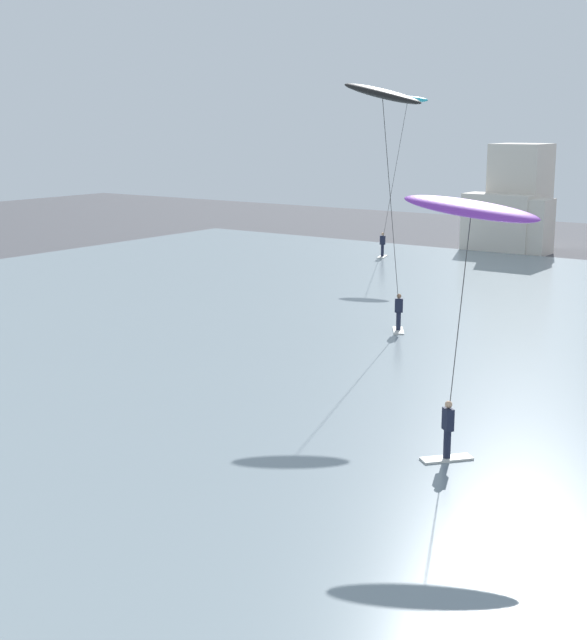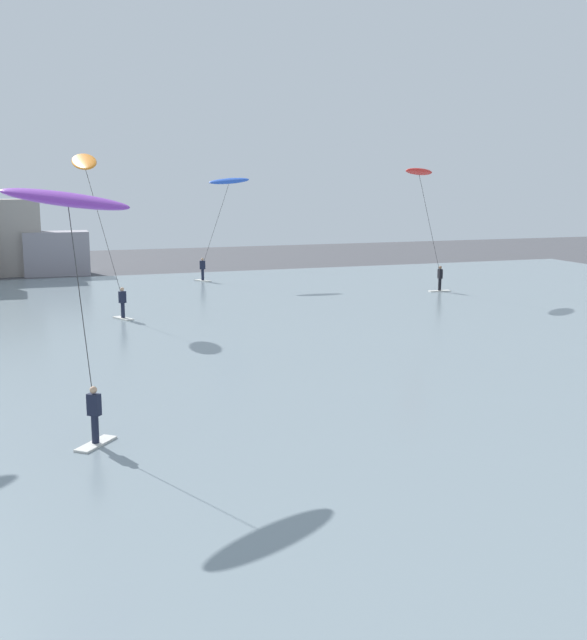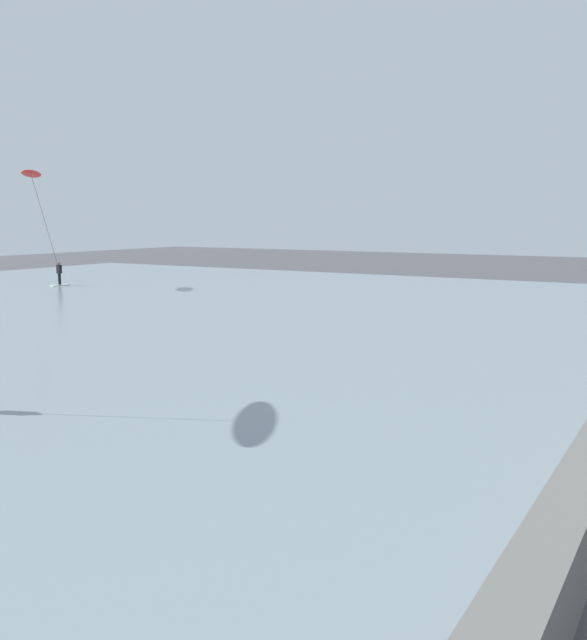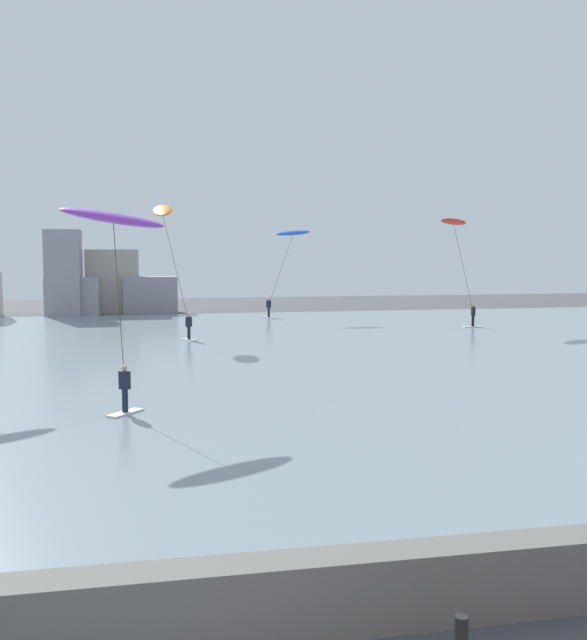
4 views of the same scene
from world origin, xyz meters
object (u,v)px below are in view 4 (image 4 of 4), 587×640
(kitesurfer_orange, at_px, (164,218))
(kitesurfer_blue, at_px, (290,241))
(kitesurfer_red, at_px, (456,233))
(kitesurfer_purple, at_px, (114,230))

(kitesurfer_orange, bearing_deg, kitesurfer_blue, 48.59)
(kitesurfer_blue, relative_size, kitesurfer_red, 0.93)
(kitesurfer_blue, distance_m, kitesurfer_orange, 15.74)
(kitesurfer_purple, xyz_separation_m, kitesurfer_orange, (2.04, 20.04, 1.37))
(kitesurfer_red, xyz_separation_m, kitesurfer_orange, (-20.67, -2.22, 0.74))
(kitesurfer_purple, distance_m, kitesurfer_red, 31.81)
(kitesurfer_blue, bearing_deg, kitesurfer_orange, -131.41)
(kitesurfer_red, distance_m, kitesurfer_orange, 20.80)
(kitesurfer_red, height_order, kitesurfer_orange, kitesurfer_orange)
(kitesurfer_blue, bearing_deg, kitesurfer_red, -42.88)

